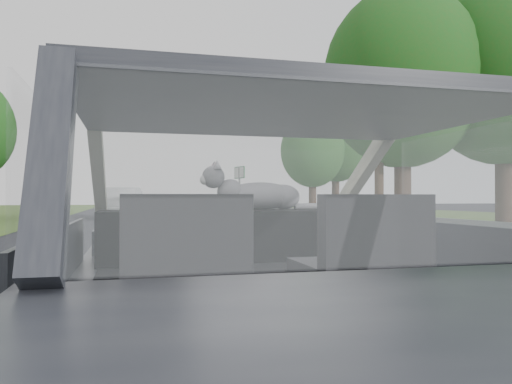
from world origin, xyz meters
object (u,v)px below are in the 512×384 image
subject_car (261,270)px  utility_pole (379,94)px  cat (260,194)px  highway_sign (239,192)px  other_car (122,202)px

subject_car → utility_pole: size_ratio=0.48×
utility_pole → cat: bearing=-121.4°
highway_sign → utility_pole: (1.40, -13.24, 2.80)m
cat → other_car: 24.71m
other_car → highway_sign: size_ratio=1.76×
other_car → highway_sign: 6.36m
subject_car → highway_sign: 25.12m
subject_car → cat: size_ratio=6.11×
other_car → utility_pole: size_ratio=0.58×
subject_car → highway_sign: bearing=77.9°
cat → utility_pole: (6.52, 10.67, 3.08)m
cat → utility_pole: 12.88m
other_car → utility_pole: 16.33m
cat → highway_sign: size_ratio=0.24×
highway_sign → utility_pole: bearing=-101.2°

